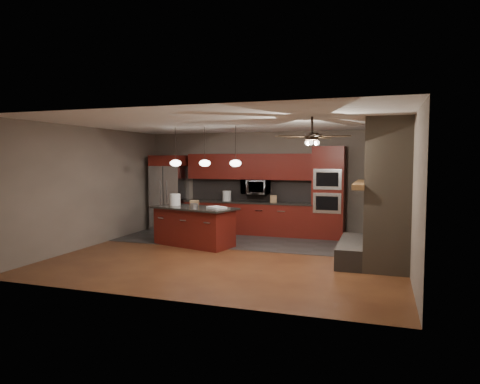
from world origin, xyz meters
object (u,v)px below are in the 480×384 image
at_px(white_bucket, 175,200).
at_px(paint_tray, 216,207).
at_px(refrigerator, 169,193).
at_px(counter_box, 273,199).
at_px(paint_can, 194,206).
at_px(microwave, 256,187).
at_px(counter_bucket, 227,196).
at_px(cardboard_box, 194,203).
at_px(kitchen_island, 194,226).
at_px(oven_tower, 329,193).

relative_size(white_bucket, paint_tray, 0.67).
distance_m(refrigerator, counter_box, 3.10).
bearing_deg(paint_can, white_bucket, 145.62).
height_order(microwave, counter_bucket, microwave).
height_order(paint_tray, counter_bucket, counter_bucket).
distance_m(cardboard_box, counter_box, 2.23).
bearing_deg(white_bucket, paint_tray, -13.78).
distance_m(kitchen_island, counter_box, 2.44).
xyz_separation_m(microwave, counter_box, (0.53, -0.10, -0.31)).
height_order(kitchen_island, white_bucket, white_bucket).
relative_size(microwave, cardboard_box, 3.73).
distance_m(microwave, refrigerator, 2.58).
xyz_separation_m(refrigerator, counter_bucket, (1.75, 0.08, -0.04)).
height_order(refrigerator, counter_box, refrigerator).
relative_size(white_bucket, counter_bucket, 1.03).
relative_size(paint_can, counter_bucket, 0.64).
bearing_deg(paint_tray, microwave, 114.98).
height_order(oven_tower, paint_can, oven_tower).
bearing_deg(white_bucket, microwave, 48.90).
distance_m(microwave, counter_box, 0.62).
xyz_separation_m(paint_can, counter_box, (1.33, 2.18, 0.02)).
bearing_deg(counter_bucket, paint_tray, -76.46).
relative_size(white_bucket, counter_box, 1.51).
relative_size(counter_bucket, counter_box, 1.46).
xyz_separation_m(oven_tower, paint_tray, (-2.31, -2.01, -0.25)).
bearing_deg(cardboard_box, counter_box, 34.88).
relative_size(refrigerator, paint_can, 12.32).
bearing_deg(cardboard_box, kitchen_island, -75.32).
bearing_deg(paint_tray, white_bucket, -159.65).
relative_size(refrigerator, white_bucket, 7.62).
bearing_deg(counter_bucket, counter_box, -2.13).
distance_m(microwave, white_bucket, 2.36).
distance_m(oven_tower, microwave, 1.98).
relative_size(microwave, counter_bucket, 2.66).
relative_size(kitchen_island, paint_tray, 5.20).
bearing_deg(counter_bucket, microwave, 3.50).
xyz_separation_m(refrigerator, cardboard_box, (1.48, -1.50, -0.10)).
xyz_separation_m(white_bucket, paint_tray, (1.21, -0.30, -0.12)).
relative_size(kitchen_island, counter_bucket, 8.03).
xyz_separation_m(microwave, white_bucket, (-1.54, -1.77, -0.24)).
height_order(paint_can, paint_tray, paint_can).
bearing_deg(microwave, paint_tray, -99.15).
bearing_deg(oven_tower, kitchen_island, -146.65).
bearing_deg(cardboard_box, counter_bucket, 71.73).
xyz_separation_m(refrigerator, paint_tray, (2.24, -1.94, -0.14)).
height_order(oven_tower, counter_bucket, oven_tower).
relative_size(refrigerator, paint_tray, 5.09).
bearing_deg(paint_tray, kitchen_island, -154.27).
bearing_deg(paint_can, oven_tower, 38.61).
relative_size(paint_tray, counter_bucket, 1.54).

